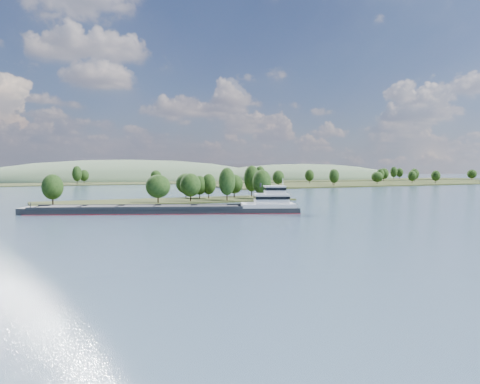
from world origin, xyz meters
TOP-DOWN VIEW (x-y plane):
  - ground at (0.00, 120.00)m, footprint 1800.00×1800.00m
  - tree_island at (7.42, 178.77)m, footprint 100.00×31.98m
  - right_bank at (232.05, 299.88)m, footprint 320.00×90.00m
  - back_shoreline at (8.54, 399.70)m, footprint 900.00×60.00m
  - hill_east at (260.00, 470.00)m, footprint 260.00×140.00m
  - hill_west at (60.00, 500.00)m, footprint 320.00×160.00m
  - cargo_barge at (-10.29, 134.30)m, footprint 78.15×40.14m

SIDE VIEW (x-z plane):
  - ground at x=0.00m, z-range 0.00..0.00m
  - hill_east at x=260.00m, z-range -18.00..18.00m
  - hill_west at x=60.00m, z-range -22.00..22.00m
  - back_shoreline at x=8.54m, z-range -7.06..8.63m
  - right_bank at x=232.05m, z-range -6.06..8.06m
  - cargo_barge at x=-10.29m, z-range -4.09..6.84m
  - tree_island at x=7.42m, z-range -3.36..11.65m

